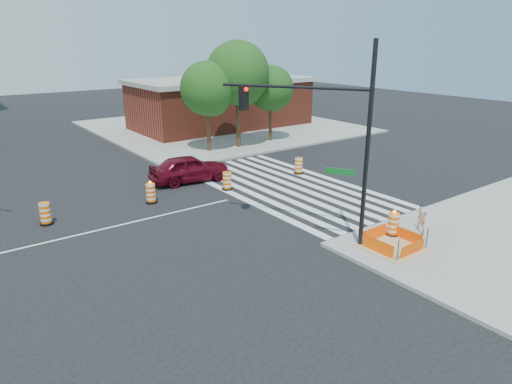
% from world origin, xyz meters
% --- Properties ---
extents(ground, '(120.00, 120.00, 0.00)m').
position_xyz_m(ground, '(0.00, 0.00, 0.00)').
color(ground, black).
rests_on(ground, ground).
extents(sidewalk_ne, '(22.00, 22.00, 0.15)m').
position_xyz_m(sidewalk_ne, '(18.00, 18.00, 0.07)').
color(sidewalk_ne, gray).
rests_on(sidewalk_ne, ground).
extents(crosswalk_east, '(6.75, 13.50, 0.01)m').
position_xyz_m(crosswalk_east, '(10.95, 0.00, 0.01)').
color(crosswalk_east, silver).
rests_on(crosswalk_east, ground).
extents(lane_centerline, '(14.00, 0.12, 0.01)m').
position_xyz_m(lane_centerline, '(0.00, 0.00, 0.01)').
color(lane_centerline, silver).
rests_on(lane_centerline, ground).
extents(excavation_pit, '(2.20, 2.20, 0.90)m').
position_xyz_m(excavation_pit, '(9.00, -9.00, 0.22)').
color(excavation_pit, tan).
rests_on(excavation_pit, ground).
extents(brick_storefront, '(16.50, 8.50, 4.60)m').
position_xyz_m(brick_storefront, '(18.00, 18.00, 2.32)').
color(brick_storefront, maroon).
rests_on(brick_storefront, ground).
extents(red_coupe, '(4.88, 2.43, 1.60)m').
position_xyz_m(red_coupe, '(7.03, 4.11, 0.80)').
color(red_coupe, '#580716').
rests_on(red_coupe, ground).
extents(signal_pole_se, '(3.29, 5.13, 7.90)m').
position_xyz_m(signal_pole_se, '(7.26, -6.68, 4.84)').
color(signal_pole_se, black).
rests_on(signal_pole_se, ground).
extents(pit_drum, '(0.58, 0.58, 1.15)m').
position_xyz_m(pit_drum, '(9.95, -8.26, 0.63)').
color(pit_drum, black).
rests_on(pit_drum, ground).
extents(barricade, '(0.63, 0.71, 1.06)m').
position_xyz_m(barricade, '(11.25, -8.71, 0.73)').
color(barricade, '#FE6705').
rests_on(barricade, ground).
extents(tree_north_c, '(3.90, 3.90, 6.63)m').
position_xyz_m(tree_north_c, '(11.80, 9.86, 4.45)').
color(tree_north_c, '#382314').
rests_on(tree_north_c, ground).
extents(tree_north_d, '(4.72, 4.72, 8.02)m').
position_xyz_m(tree_north_d, '(14.29, 9.62, 5.39)').
color(tree_north_d, '#382314').
rests_on(tree_north_d, ground).
extents(tree_north_e, '(3.62, 3.62, 6.15)m').
position_xyz_m(tree_north_e, '(17.71, 10.02, 4.13)').
color(tree_north_e, '#382314').
rests_on(tree_north_e, ground).
extents(median_drum_2, '(0.60, 0.60, 1.02)m').
position_xyz_m(median_drum_2, '(-1.43, 2.09, 0.48)').
color(median_drum_2, black).
rests_on(median_drum_2, ground).
extents(median_drum_3, '(0.60, 0.60, 1.18)m').
position_xyz_m(median_drum_3, '(3.62, 1.96, 0.49)').
color(median_drum_3, black).
rests_on(median_drum_3, ground).
extents(median_drum_4, '(0.60, 0.60, 1.02)m').
position_xyz_m(median_drum_4, '(7.95, 1.47, 0.48)').
color(median_drum_4, black).
rests_on(median_drum_4, ground).
extents(median_drum_5, '(0.60, 0.60, 1.02)m').
position_xyz_m(median_drum_5, '(13.31, 1.53, 0.48)').
color(median_drum_5, black).
rests_on(median_drum_5, ground).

